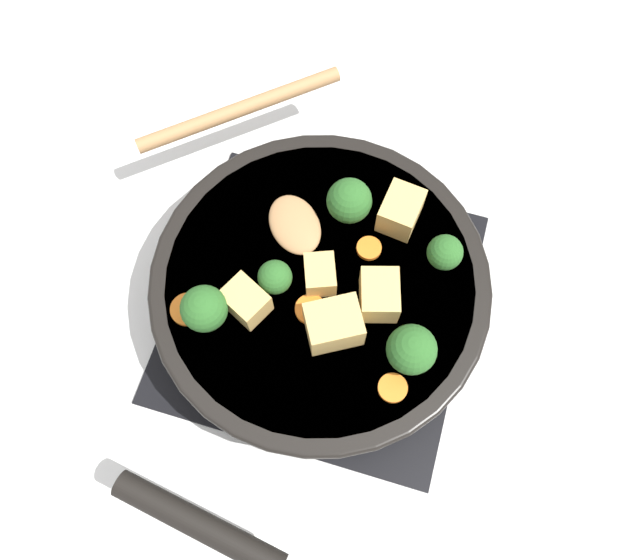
# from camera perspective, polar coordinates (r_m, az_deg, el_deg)

# --- Properties ---
(ground_plane) EXTENTS (2.40, 2.40, 0.00)m
(ground_plane) POSITION_cam_1_polar(r_m,az_deg,el_deg) (0.68, -0.00, -2.45)
(ground_plane) COLOR silver
(front_burner_grate) EXTENTS (0.31, 0.31, 0.03)m
(front_burner_grate) POSITION_cam_1_polar(r_m,az_deg,el_deg) (0.67, -0.00, -2.13)
(front_burner_grate) COLOR black
(front_burner_grate) RESTS_ON ground_plane
(skillet_pan) EXTENTS (0.43, 0.33, 0.06)m
(skillet_pan) POSITION_cam_1_polar(r_m,az_deg,el_deg) (0.62, -0.08, -0.95)
(skillet_pan) COLOR black
(skillet_pan) RESTS_ON front_burner_grate
(wooden_spoon) EXTENTS (0.23, 0.23, 0.02)m
(wooden_spoon) POSITION_cam_1_polar(r_m,az_deg,el_deg) (0.65, -5.23, 11.06)
(wooden_spoon) COLOR #A87A4C
(wooden_spoon) RESTS_ON skillet_pan
(tofu_cube_center_large) EXTENTS (0.05, 0.05, 0.03)m
(tofu_cube_center_large) POSITION_cam_1_polar(r_m,az_deg,el_deg) (0.58, -6.80, -1.94)
(tofu_cube_center_large) COLOR tan
(tofu_cube_center_large) RESTS_ON skillet_pan
(tofu_cube_near_handle) EXTENTS (0.05, 0.05, 0.04)m
(tofu_cube_near_handle) POSITION_cam_1_polar(r_m,az_deg,el_deg) (0.58, 5.44, -1.38)
(tofu_cube_near_handle) COLOR tan
(tofu_cube_near_handle) RESTS_ON skillet_pan
(tofu_cube_east_chunk) EXTENTS (0.06, 0.06, 0.04)m
(tofu_cube_east_chunk) POSITION_cam_1_polar(r_m,az_deg,el_deg) (0.57, 1.25, -4.09)
(tofu_cube_east_chunk) COLOR tan
(tofu_cube_east_chunk) RESTS_ON skillet_pan
(tofu_cube_west_chunk) EXTENTS (0.04, 0.04, 0.03)m
(tofu_cube_west_chunk) POSITION_cam_1_polar(r_m,az_deg,el_deg) (0.59, -0.30, 0.24)
(tofu_cube_west_chunk) COLOR tan
(tofu_cube_west_chunk) RESTS_ON skillet_pan
(tofu_cube_back_piece) EXTENTS (0.05, 0.04, 0.04)m
(tofu_cube_back_piece) POSITION_cam_1_polar(r_m,az_deg,el_deg) (0.62, 7.39, 6.30)
(tofu_cube_back_piece) COLOR tan
(tofu_cube_back_piece) RESTS_ON skillet_pan
(broccoli_floret_near_spoon) EXTENTS (0.03, 0.03, 0.04)m
(broccoli_floret_near_spoon) POSITION_cam_1_polar(r_m,az_deg,el_deg) (0.60, 11.34, 2.46)
(broccoli_floret_near_spoon) COLOR #709956
(broccoli_floret_near_spoon) RESTS_ON skillet_pan
(broccoli_floret_center_top) EXTENTS (0.03, 0.03, 0.04)m
(broccoli_floret_center_top) POSITION_cam_1_polar(r_m,az_deg,el_deg) (0.58, -4.14, 0.24)
(broccoli_floret_center_top) COLOR #709956
(broccoli_floret_center_top) RESTS_ON skillet_pan
(broccoli_floret_east_rim) EXTENTS (0.05, 0.05, 0.05)m
(broccoli_floret_east_rim) POSITION_cam_1_polar(r_m,az_deg,el_deg) (0.56, 8.37, -6.32)
(broccoli_floret_east_rim) COLOR #709956
(broccoli_floret_east_rim) RESTS_ON skillet_pan
(broccoli_floret_west_rim) EXTENTS (0.04, 0.04, 0.05)m
(broccoli_floret_west_rim) POSITION_cam_1_polar(r_m,az_deg,el_deg) (0.60, 2.69, 7.23)
(broccoli_floret_west_rim) COLOR #709956
(broccoli_floret_west_rim) RESTS_ON skillet_pan
(broccoli_floret_north_edge) EXTENTS (0.04, 0.04, 0.05)m
(broccoli_floret_north_edge) POSITION_cam_1_polar(r_m,az_deg,el_deg) (0.57, -10.55, -2.60)
(broccoli_floret_north_edge) COLOR #709956
(broccoli_floret_north_edge) RESTS_ON skillet_pan
(carrot_slice_orange_thin) EXTENTS (0.03, 0.03, 0.01)m
(carrot_slice_orange_thin) POSITION_cam_1_polar(r_m,az_deg,el_deg) (0.59, -0.88, -2.70)
(carrot_slice_orange_thin) COLOR orange
(carrot_slice_orange_thin) RESTS_ON skillet_pan
(carrot_slice_near_center) EXTENTS (0.03, 0.03, 0.01)m
(carrot_slice_near_center) POSITION_cam_1_polar(r_m,az_deg,el_deg) (0.60, -12.03, -2.64)
(carrot_slice_near_center) COLOR orange
(carrot_slice_near_center) RESTS_ON skillet_pan
(carrot_slice_edge_slice) EXTENTS (0.02, 0.02, 0.01)m
(carrot_slice_edge_slice) POSITION_cam_1_polar(r_m,az_deg,el_deg) (0.61, 4.50, 2.91)
(carrot_slice_edge_slice) COLOR orange
(carrot_slice_edge_slice) RESTS_ON skillet_pan
(carrot_slice_under_broccoli) EXTENTS (0.03, 0.03, 0.01)m
(carrot_slice_under_broccoli) POSITION_cam_1_polar(r_m,az_deg,el_deg) (0.57, 6.66, -9.78)
(carrot_slice_under_broccoli) COLOR orange
(carrot_slice_under_broccoli) RESTS_ON skillet_pan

